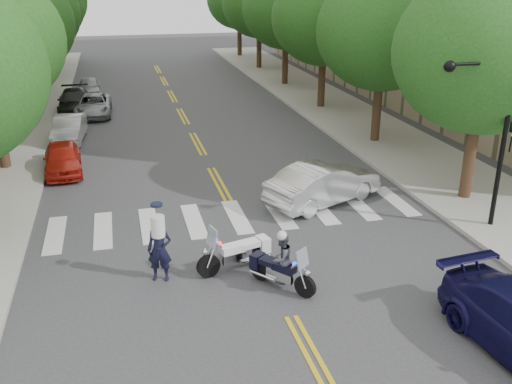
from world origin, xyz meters
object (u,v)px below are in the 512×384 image
object	(u,v)px
officer_standing	(160,250)
convertible	(324,183)
motorcycle_police	(280,262)
motorcycle_parked	(240,252)

from	to	relation	value
officer_standing	convertible	world-z (taller)	officer_standing
motorcycle_police	motorcycle_parked	bearing A→B (deg)	-94.83
motorcycle_police	convertible	world-z (taller)	motorcycle_police
motorcycle_police	officer_standing	bearing A→B (deg)	-58.60
convertible	motorcycle_police	bearing A→B (deg)	124.54
motorcycle_police	convertible	size ratio (longest dim) A/B	0.39
motorcycle_parked	convertible	distance (m)	5.93
officer_standing	convertible	size ratio (longest dim) A/B	0.40
convertible	motorcycle_parked	bearing A→B (deg)	111.12
motorcycle_parked	officer_standing	distance (m)	2.36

